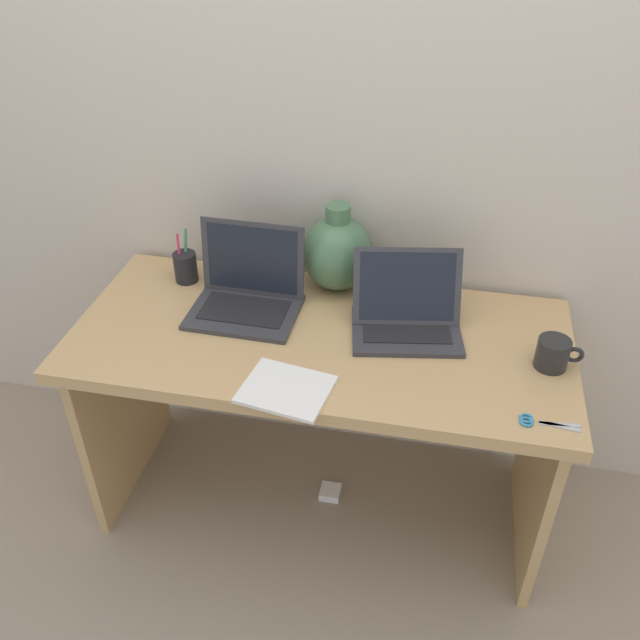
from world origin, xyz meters
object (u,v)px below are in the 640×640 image
object	(u,v)px
laptop_right	(407,310)
power_brick	(330,492)
laptop_left	(248,287)
scissors	(538,422)
green_vase	(337,252)
notebook_stack	(286,389)
pen_cup	(186,266)
coffee_mug	(553,354)

from	to	relation	value
laptop_right	power_brick	distance (m)	0.80
laptop_left	scissors	distance (m)	0.91
green_vase	notebook_stack	bearing A→B (deg)	-93.97
notebook_stack	power_brick	world-z (taller)	notebook_stack
green_vase	pen_cup	bearing A→B (deg)	-172.24
coffee_mug	scissors	world-z (taller)	coffee_mug
notebook_stack	power_brick	xyz separation A→B (m)	(0.07, 0.29, -0.72)
green_vase	power_brick	distance (m)	0.87
green_vase	scissors	distance (m)	0.80
laptop_right	green_vase	world-z (taller)	green_vase
green_vase	coffee_mug	bearing A→B (deg)	-23.91
pen_cup	coffee_mug	bearing A→B (deg)	-11.03
coffee_mug	power_brick	xyz separation A→B (m)	(-0.61, 0.05, -0.76)
green_vase	scissors	world-z (taller)	green_vase
pen_cup	scissors	xyz separation A→B (m)	(1.08, -0.45, -0.05)
scissors	coffee_mug	bearing A→B (deg)	79.17
laptop_left	power_brick	xyz separation A→B (m)	(0.27, -0.07, -0.78)
scissors	power_brick	size ratio (longest dim) A/B	2.11
notebook_stack	scissors	xyz separation A→B (m)	(0.63, 0.01, -0.00)
scissors	power_brick	distance (m)	0.95
power_brick	laptop_right	bearing A→B (deg)	15.16
laptop_right	scissors	world-z (taller)	laptop_right
scissors	green_vase	bearing A→B (deg)	139.07
coffee_mug	green_vase	bearing A→B (deg)	156.09
notebook_stack	pen_cup	xyz separation A→B (m)	(-0.45, 0.46, 0.05)
scissors	pen_cup	bearing A→B (deg)	157.25
power_brick	pen_cup	bearing A→B (deg)	161.29
laptop_right	scissors	size ratio (longest dim) A/B	2.35
notebook_stack	scissors	world-z (taller)	notebook_stack
notebook_stack	scissors	distance (m)	0.63
green_vase	coffee_mug	world-z (taller)	green_vase
power_brick	notebook_stack	bearing A→B (deg)	-103.21
notebook_stack	pen_cup	size ratio (longest dim) A/B	1.21
laptop_left	pen_cup	world-z (taller)	laptop_left
laptop_left	laptop_right	world-z (taller)	laptop_left
laptop_left	scissors	xyz separation A→B (m)	(0.84, -0.35, -0.06)
coffee_mug	power_brick	size ratio (longest dim) A/B	1.79
notebook_stack	coffee_mug	xyz separation A→B (m)	(0.68, 0.24, 0.04)
laptop_left	scissors	bearing A→B (deg)	-22.82
laptop_right	green_vase	xyz separation A→B (m)	(-0.24, 0.18, 0.06)
laptop_left	power_brick	size ratio (longest dim) A/B	4.64
laptop_left	scissors	size ratio (longest dim) A/B	2.20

